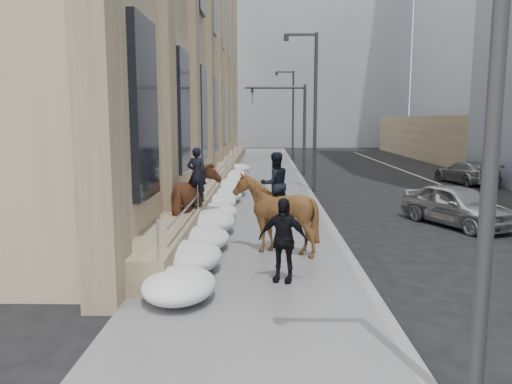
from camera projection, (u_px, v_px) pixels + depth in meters
The scene contains 17 objects.
ground at pixel (251, 275), 12.12m from camera, with size 140.00×140.00×0.00m, color black.
sidewalk at pixel (257, 203), 22.00m from camera, with size 5.00×80.00×0.12m, color #5B5B5E.
curb at pixel (316, 203), 21.96m from camera, with size 0.24×80.00×0.12m, color slate.
lane_line at pixel (496, 205), 21.83m from camera, with size 0.15×70.00×0.01m, color #BFB78C.
limestone_building at pixel (174, 34), 30.66m from camera, with size 6.10×44.00×18.00m.
bg_building_mid at pixel (291, 44), 69.36m from camera, with size 30.00×12.00×28.00m, color slate.
bg_building_far at pixel (226, 80), 81.99m from camera, with size 24.00×12.00×20.00m, color gray.
streetlight_near at pixel (484, 43), 5.47m from camera, with size 1.71×0.24×8.00m.
streetlight_mid at pixel (312, 102), 25.25m from camera, with size 1.71×0.24×8.00m.
streetlight_far at pixel (291, 110), 45.04m from camera, with size 1.71×0.24×8.00m.
traffic_signal at pixel (291, 115), 33.26m from camera, with size 4.10×0.22×6.00m.
snow_bank at pixel (221, 201), 20.09m from camera, with size 1.70×18.10×0.76m.
mounted_horse_left at pixel (195, 198), 15.89m from camera, with size 1.53×2.72×2.75m.
mounted_horse_right at pixel (275, 210), 13.54m from camera, with size 2.41×2.53×2.75m.
pedestrian at pixel (283, 240), 11.15m from camera, with size 1.12×0.47×1.91m, color black.
car_silver at pixel (457, 205), 17.59m from camera, with size 1.74×4.33×1.47m, color #9A9EA1.
car_grey at pixel (466, 172), 29.03m from camera, with size 1.85×4.54×1.32m, color slate.
Camera 1 is at (0.33, -11.69, 3.76)m, focal length 35.00 mm.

